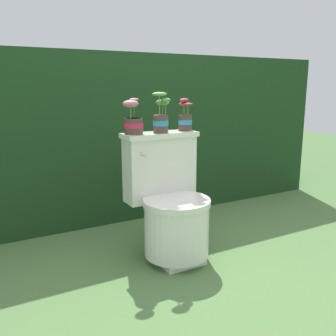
% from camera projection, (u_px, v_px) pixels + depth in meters
% --- Properties ---
extents(ground_plane, '(12.00, 12.00, 0.00)m').
position_uv_depth(ground_plane, '(184.00, 254.00, 2.39)').
color(ground_plane, '#4C703D').
extents(hedge_backdrop, '(3.69, 0.64, 1.29)m').
position_uv_depth(hedge_backdrop, '(120.00, 135.00, 3.14)').
color(hedge_backdrop, '#193819').
rests_on(hedge_backdrop, ground).
extents(toilet, '(0.48, 0.50, 0.77)m').
position_uv_depth(toilet, '(171.00, 206.00, 2.30)').
color(toilet, silver).
rests_on(toilet, ground).
extents(potted_plant_left, '(0.14, 0.12, 0.21)m').
position_uv_depth(potted_plant_left, '(133.00, 122.00, 2.22)').
color(potted_plant_left, '#47382D').
rests_on(potted_plant_left, toilet).
extents(potted_plant_midleft, '(0.14, 0.11, 0.25)m').
position_uv_depth(potted_plant_midleft, '(161.00, 117.00, 2.29)').
color(potted_plant_midleft, '#47382D').
rests_on(potted_plant_midleft, toilet).
extents(potted_plant_middle, '(0.09, 0.09, 0.21)m').
position_uv_depth(potted_plant_middle, '(185.00, 117.00, 2.41)').
color(potted_plant_middle, '#47382D').
rests_on(potted_plant_middle, toilet).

